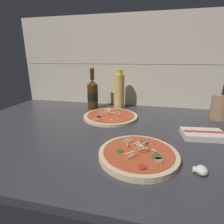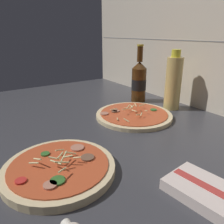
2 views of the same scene
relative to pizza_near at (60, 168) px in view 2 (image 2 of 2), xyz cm
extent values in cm
cube|color=#38383D|center=(-7.96, 21.00, -2.34)|extent=(160.00, 90.00, 2.50)
cube|color=beige|center=(-7.96, 66.50, 26.41)|extent=(160.00, 1.00, 60.00)
cube|color=gray|center=(-7.96, 65.95, 26.41)|extent=(156.80, 0.16, 0.30)
cylinder|color=beige|center=(-0.01, -0.01, -0.15)|extent=(25.89, 25.89, 1.90)
cylinder|color=#C14C28|center=(-0.01, -0.01, 0.95)|extent=(22.78, 22.78, 0.30)
cylinder|color=#336628|center=(-5.91, -1.31, 1.30)|extent=(2.14, 2.14, 0.40)
cylinder|color=#B7755B|center=(6.28, -4.28, 1.30)|extent=(2.77, 2.77, 0.40)
cylinder|color=#B7755B|center=(-4.23, 6.61, 1.30)|extent=(3.51, 3.51, 0.40)
cylinder|color=#336628|center=(5.79, -2.54, 1.30)|extent=(3.12, 3.12, 0.40)
cylinder|color=red|center=(1.66, -8.79, 1.30)|extent=(2.32, 2.32, 0.40)
cylinder|color=brown|center=(1.44, 6.62, 1.30)|extent=(3.20, 3.20, 0.40)
cylinder|color=beige|center=(2.27, -0.05, 2.83)|extent=(1.21, 3.17, 1.08)
cylinder|color=beige|center=(0.43, 1.15, 3.00)|extent=(2.48, 2.61, 1.18)
cylinder|color=beige|center=(-1.64, 3.59, 2.02)|extent=(1.10, 2.74, 1.27)
cylinder|color=beige|center=(-3.94, 1.73, 2.32)|extent=(0.66, 2.32, 0.93)
cylinder|color=beige|center=(-2.27, -4.12, 2.69)|extent=(3.10, 1.23, 1.31)
cylinder|color=beige|center=(4.85, -1.05, 2.72)|extent=(1.42, 2.25, 0.62)
cylinder|color=beige|center=(-0.33, 0.55, 3.05)|extent=(2.21, 2.34, 0.39)
cylinder|color=beige|center=(1.50, 1.69, 3.32)|extent=(1.60, 1.92, 0.88)
cylinder|color=beige|center=(1.46, -1.19, 2.83)|extent=(3.15, 1.69, 0.51)
cylinder|color=beige|center=(1.78, 3.76, 2.43)|extent=(1.63, 1.60, 0.80)
cylinder|color=beige|center=(-0.13, -0.98, 2.96)|extent=(1.89, 2.25, 0.83)
cylinder|color=beige|center=(-1.89, -5.10, 2.22)|extent=(2.35, 1.87, 0.94)
cylinder|color=beige|center=(-17.87, 36.85, -0.40)|extent=(29.03, 29.03, 1.39)
cylinder|color=#C14C28|center=(-17.87, 36.85, 0.45)|extent=(25.55, 25.55, 0.30)
cylinder|color=#B7755B|center=(-23.08, 26.65, 0.80)|extent=(3.29, 3.29, 0.40)
cylinder|color=brown|center=(-22.86, 31.14, 0.80)|extent=(2.29, 2.29, 0.40)
cylinder|color=#336628|center=(-15.78, 45.16, 0.80)|extent=(2.47, 2.47, 0.40)
cylinder|color=#B7755B|center=(-23.08, 32.14, 0.80)|extent=(2.75, 2.75, 0.40)
cylinder|color=beige|center=(-18.54, 32.43, 2.50)|extent=(0.86, 1.88, 0.92)
cylinder|color=beige|center=(-21.30, 36.06, 1.53)|extent=(1.51, 2.29, 0.89)
cylinder|color=beige|center=(-19.04, 38.58, 3.10)|extent=(2.76, 1.58, 0.68)
cylinder|color=beige|center=(-12.50, 29.09, 1.13)|extent=(2.28, 1.11, 1.09)
cylinder|color=beige|center=(-18.92, 36.76, 2.75)|extent=(1.03, 2.49, 1.14)
cylinder|color=beige|center=(-13.34, 34.95, 1.64)|extent=(1.04, 2.30, 0.82)
cylinder|color=beige|center=(-23.71, 31.38, 1.42)|extent=(0.63, 3.13, 0.46)
cylinder|color=beige|center=(-16.44, 35.79, 2.08)|extent=(2.75, 0.39, 0.54)
cylinder|color=beige|center=(-14.19, 39.67, 1.93)|extent=(2.18, 1.01, 1.03)
cylinder|color=beige|center=(-19.86, 42.43, 2.10)|extent=(0.41, 2.65, 0.39)
cylinder|color=beige|center=(-12.46, 35.75, 1.90)|extent=(1.36, 1.74, 0.96)
cylinder|color=beige|center=(-18.97, 36.57, 2.85)|extent=(2.40, 1.35, 0.43)
cylinder|color=beige|center=(-15.25, 27.24, 1.05)|extent=(2.00, 1.50, 0.42)
cylinder|color=beige|center=(-20.27, 35.78, 2.52)|extent=(1.51, 2.68, 1.23)
cylinder|color=#47280F|center=(-32.84, 51.71, 6.58)|extent=(6.63, 6.63, 15.35)
cone|color=#47280F|center=(-32.84, 51.71, 15.76)|extent=(6.63, 6.63, 3.00)
cylinder|color=#47280F|center=(-32.84, 51.71, 20.60)|extent=(2.52, 2.52, 6.67)
cylinder|color=gold|center=(-32.84, 51.71, 24.33)|extent=(2.90, 2.90, 0.80)
cylinder|color=black|center=(-32.84, 51.71, 6.89)|extent=(6.70, 6.70, 4.91)
cylinder|color=#D6B766|center=(-16.88, 56.54, 9.63)|extent=(6.57, 6.57, 21.46)
cylinder|color=yellow|center=(-16.88, 56.54, 21.83)|extent=(3.62, 3.62, 2.93)
cube|color=beige|center=(24.60, 20.87, 0.11)|extent=(17.28, 11.71, 2.40)
cube|color=#B73833|center=(24.60, 20.87, 1.39)|extent=(15.57, 3.48, 0.16)
camera|label=1|loc=(2.66, -50.85, 29.91)|focal=28.00mm
camera|label=2|loc=(42.53, -13.90, 29.69)|focal=35.00mm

